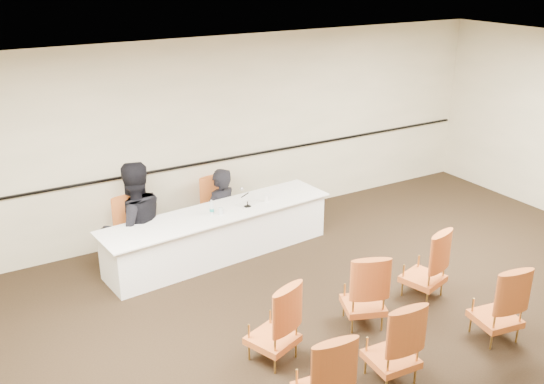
# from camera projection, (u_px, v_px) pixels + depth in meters

# --- Properties ---
(floor) EXTENTS (10.00, 10.00, 0.00)m
(floor) POSITION_uv_depth(u_px,v_px,m) (381.00, 350.00, 6.73)
(floor) COLOR black
(floor) RESTS_ON ground
(ceiling) EXTENTS (10.00, 10.00, 0.00)m
(ceiling) POSITION_uv_depth(u_px,v_px,m) (402.00, 81.00, 5.64)
(ceiling) COLOR white
(ceiling) RESTS_ON ground
(wall_back) EXTENTS (10.00, 0.04, 3.00)m
(wall_back) POSITION_uv_depth(u_px,v_px,m) (219.00, 134.00, 9.40)
(wall_back) COLOR beige
(wall_back) RESTS_ON ground
(wall_rail) EXTENTS (9.80, 0.04, 0.03)m
(wall_rail) POSITION_uv_depth(u_px,v_px,m) (221.00, 160.00, 9.51)
(wall_rail) COLOR black
(wall_rail) RESTS_ON wall_back
(panel_table) EXTENTS (3.53, 1.12, 0.69)m
(panel_table) POSITION_uv_depth(u_px,v_px,m) (219.00, 234.00, 8.73)
(panel_table) COLOR white
(panel_table) RESTS_ON ground
(panelist_main) EXTENTS (0.70, 0.57, 1.67)m
(panelist_main) POSITION_uv_depth(u_px,v_px,m) (221.00, 220.00, 9.34)
(panelist_main) COLOR black
(panelist_main) RESTS_ON ground
(panelist_main_chair) EXTENTS (0.54, 0.54, 0.95)m
(panelist_main_chair) POSITION_uv_depth(u_px,v_px,m) (220.00, 209.00, 9.27)
(panelist_main_chair) COLOR #DB5927
(panelist_main_chair) RESTS_ON ground
(panelist_second) EXTENTS (1.02, 0.83, 1.96)m
(panelist_second) POSITION_uv_depth(u_px,v_px,m) (135.00, 228.00, 8.50)
(panelist_second) COLOR black
(panelist_second) RESTS_ON ground
(panelist_second_chair) EXTENTS (0.54, 0.54, 0.95)m
(panelist_second_chair) POSITION_uv_depth(u_px,v_px,m) (135.00, 231.00, 8.51)
(panelist_second_chair) COLOR #DB5927
(panelist_second_chair) RESTS_ON ground
(papers) EXTENTS (0.35, 0.29, 0.00)m
(papers) POSITION_uv_depth(u_px,v_px,m) (246.00, 204.00, 8.86)
(papers) COLOR white
(papers) RESTS_ON panel_table
(microphone) EXTENTS (0.11, 0.20, 0.27)m
(microphone) POSITION_uv_depth(u_px,v_px,m) (247.00, 198.00, 8.72)
(microphone) COLOR black
(microphone) RESTS_ON panel_table
(water_bottle) EXTENTS (0.09, 0.09, 0.21)m
(water_bottle) POSITION_uv_depth(u_px,v_px,m) (212.00, 207.00, 8.50)
(water_bottle) COLOR teal
(water_bottle) RESTS_ON panel_table
(drinking_glass) EXTENTS (0.08, 0.08, 0.10)m
(drinking_glass) POSITION_uv_depth(u_px,v_px,m) (221.00, 211.00, 8.50)
(drinking_glass) COLOR silver
(drinking_glass) RESTS_ON panel_table
(coffee_cup) EXTENTS (0.09, 0.09, 0.12)m
(coffee_cup) POSITION_uv_depth(u_px,v_px,m) (266.00, 198.00, 8.95)
(coffee_cup) COLOR white
(coffee_cup) RESTS_ON panel_table
(aud_chair_front_left) EXTENTS (0.64, 0.64, 0.95)m
(aud_chair_front_left) POSITION_uv_depth(u_px,v_px,m) (273.00, 321.00, 6.42)
(aud_chair_front_left) COLOR #DB5927
(aud_chair_front_left) RESTS_ON ground
(aud_chair_front_mid) EXTENTS (0.65, 0.65, 0.95)m
(aud_chair_front_mid) POSITION_uv_depth(u_px,v_px,m) (364.00, 288.00, 7.05)
(aud_chair_front_mid) COLOR #DB5927
(aud_chair_front_mid) RESTS_ON ground
(aud_chair_front_right) EXTENTS (0.62, 0.62, 0.95)m
(aud_chair_front_right) POSITION_uv_depth(u_px,v_px,m) (424.00, 263.00, 7.64)
(aud_chair_front_right) COLOR #DB5927
(aud_chair_front_right) RESTS_ON ground
(aud_chair_back_left) EXTENTS (0.55, 0.55, 0.95)m
(aud_chair_back_left) POSITION_uv_depth(u_px,v_px,m) (323.00, 373.00, 5.61)
(aud_chair_back_left) COLOR #DB5927
(aud_chair_back_left) RESTS_ON ground
(aud_chair_back_mid) EXTENTS (0.53, 0.53, 0.95)m
(aud_chair_back_mid) POSITION_uv_depth(u_px,v_px,m) (392.00, 340.00, 6.10)
(aud_chair_back_mid) COLOR #DB5927
(aud_chair_back_mid) RESTS_ON ground
(aud_chair_back_right) EXTENTS (0.58, 0.58, 0.95)m
(aud_chair_back_right) POSITION_uv_depth(u_px,v_px,m) (498.00, 301.00, 6.79)
(aud_chair_back_right) COLOR #DB5927
(aud_chair_back_right) RESTS_ON ground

